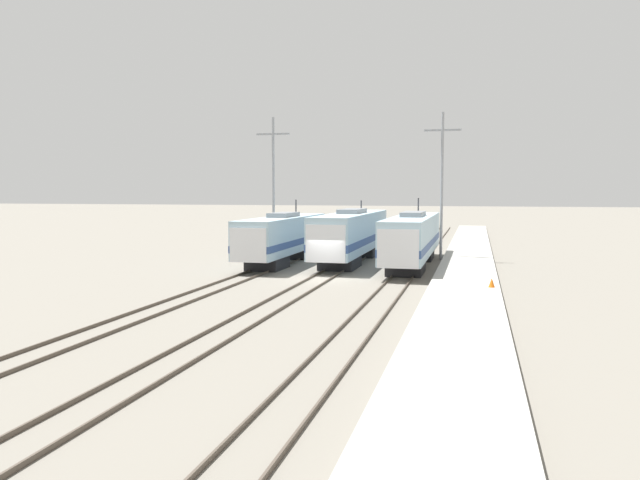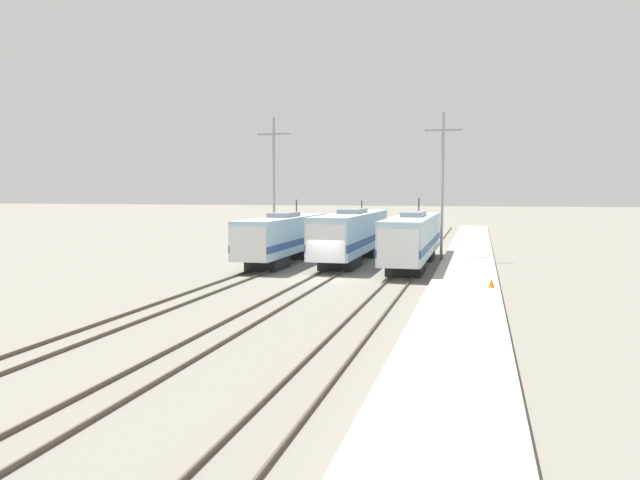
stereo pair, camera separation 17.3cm
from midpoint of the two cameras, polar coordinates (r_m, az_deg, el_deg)
ground_plane at (r=41.60m, az=0.03°, el=-3.56°), size 400.00×400.00×0.00m
rail_pair_far_left at (r=43.13m, az=-6.66°, el=-3.20°), size 1.51×120.00×0.15m
rail_pair_center at (r=41.59m, az=0.03°, el=-3.46°), size 1.51×120.00×0.15m
rail_pair_far_right at (r=40.65m, az=7.13°, el=-3.68°), size 1.51×120.00×0.15m
locomotive_far_left at (r=50.05m, az=-3.60°, el=0.24°), size 2.92×16.29×5.09m
locomotive_center at (r=51.04m, az=2.76°, el=0.47°), size 3.07×18.69×4.99m
locomotive_far_right at (r=48.45m, az=8.33°, el=0.13°), size 2.91×19.11×5.23m
catenary_tower_left at (r=56.18m, az=-4.38°, el=5.33°), size 3.06×0.24×12.36m
catenary_tower_right at (r=53.36m, az=10.99°, el=5.30°), size 3.06×0.24×12.36m
platform at (r=40.35m, az=13.01°, el=-3.65°), size 4.00×120.00×0.39m
traffic_cone at (r=36.64m, az=15.29°, el=-3.79°), size 0.37×0.37×0.52m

